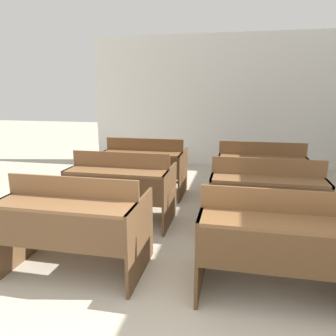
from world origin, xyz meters
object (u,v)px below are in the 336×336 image
object	(u,v)px
bench_third_left	(145,165)
bench_third_right	(261,171)
bench_front_left	(75,222)
bench_front_right	(277,241)
bench_second_right	(266,195)
bench_second_left	(122,186)

from	to	relation	value
bench_third_left	bench_third_right	world-z (taller)	same
bench_front_left	bench_third_right	world-z (taller)	same
bench_third_left	bench_front_right	bearing A→B (deg)	-53.15
bench_front_left	bench_third_left	xyz separation A→B (m)	(0.00, 2.41, 0.00)
bench_front_right	bench_second_right	bearing A→B (deg)	90.05
bench_third_left	bench_front_left	bearing A→B (deg)	-90.01
bench_front_right	bench_second_left	distance (m)	2.17
bench_second_left	bench_third_left	world-z (taller)	same
bench_front_left	bench_third_right	size ratio (longest dim) A/B	1.00
bench_front_left	bench_front_right	distance (m)	1.81
bench_front_left	bench_third_right	distance (m)	3.04
bench_front_left	bench_front_right	xyz separation A→B (m)	(1.81, -0.01, 0.00)
bench_third_left	bench_second_right	bearing A→B (deg)	-33.71
bench_second_left	bench_third_right	bearing A→B (deg)	33.69
bench_front_right	bench_front_left	bearing A→B (deg)	179.69
bench_front_right	bench_third_right	world-z (taller)	same
bench_third_left	bench_third_right	xyz separation A→B (m)	(1.83, 0.01, 0.00)
bench_second_left	bench_second_right	distance (m)	1.79
bench_front_left	bench_second_left	xyz separation A→B (m)	(0.03, 1.22, 0.00)
bench_front_right	bench_third_left	distance (m)	3.02
bench_second_left	bench_second_right	xyz separation A→B (m)	(1.79, -0.01, 0.00)
bench_second_left	bench_front_left	bearing A→B (deg)	-91.27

